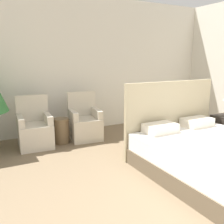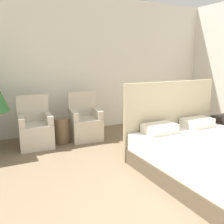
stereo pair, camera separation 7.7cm
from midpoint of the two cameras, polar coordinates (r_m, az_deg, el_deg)
name	(u,v)px [view 2 (the right image)]	position (r m, az deg, el deg)	size (l,w,h in m)	color
wall_back	(94,65)	(5.69, -3.80, 10.74)	(10.00, 0.06, 2.90)	silver
bed	(212,156)	(3.78, 22.52, -9.29)	(1.77, 2.02, 1.23)	brown
armchair_near_window_left	(36,131)	(4.77, -16.63, -4.19)	(0.62, 0.62, 0.93)	beige
armchair_near_window_right	(85,125)	(5.03, -5.65, -2.90)	(0.65, 0.65, 0.93)	beige
side_table	(62,130)	(4.87, -10.91, -4.17)	(0.29, 0.29, 0.48)	brown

